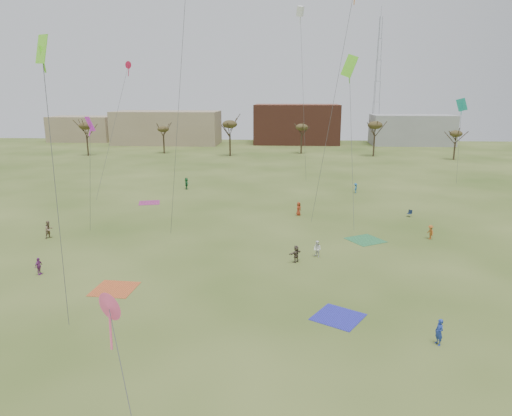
{
  "coord_description": "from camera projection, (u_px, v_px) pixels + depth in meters",
  "views": [
    {
      "loc": [
        2.89,
        -28.34,
        15.56
      ],
      "look_at": [
        0.0,
        12.0,
        5.5
      ],
      "focal_mm": 32.63,
      "sensor_mm": 36.0,
      "label": 1
    }
  ],
  "objects": [
    {
      "name": "tree_line",
      "position": [
        265.0,
        131.0,
        106.46
      ],
      "size": [
        117.44,
        49.32,
        8.91
      ],
      "color": "#3A2B1E",
      "rests_on": "ground"
    },
    {
      "name": "flyer_far_b",
      "position": [
        299.0,
        209.0,
        60.45
      ],
      "size": [
        0.93,
        1.02,
        1.76
      ],
      "primitive_type": "imported",
      "rotation": [
        0.0,
        0.0,
        1.0
      ],
      "color": "#99341A",
      "rests_on": "ground"
    },
    {
      "name": "blanket_plum",
      "position": [
        149.0,
        203.0,
        67.51
      ],
      "size": [
        3.59,
        3.59,
        0.03
      ],
      "primitive_type": "cube",
      "rotation": [
        0.0,
        0.0,
        0.26
      ],
      "color": "#9C3070",
      "rests_on": "ground"
    },
    {
      "name": "ground",
      "position": [
        243.0,
        330.0,
        31.39
      ],
      "size": [
        260.0,
        260.0,
        0.0
      ],
      "primitive_type": "plane",
      "color": "#324A17",
      "rests_on": "ground"
    },
    {
      "name": "spectator_fore_c",
      "position": [
        296.0,
        254.0,
        43.7
      ],
      "size": [
        1.42,
        1.43,
        1.65
      ],
      "primitive_type": "imported",
      "rotation": [
        0.0,
        0.0,
        3.93
      ],
      "color": "brown",
      "rests_on": "ground"
    },
    {
      "name": "flyer_near_right",
      "position": [
        439.0,
        332.0,
        29.34
      ],
      "size": [
        0.6,
        0.73,
        1.73
      ],
      "primitive_type": "imported",
      "rotation": [
        0.0,
        0.0,
        5.04
      ],
      "color": "#233BA1",
      "rests_on": "ground"
    },
    {
      "name": "building_tan_west",
      "position": [
        83.0,
        129.0,
        153.02
      ],
      "size": [
        20.0,
        12.0,
        8.0
      ],
      "primitive_type": "cube",
      "color": "#937F60",
      "rests_on": "ground"
    },
    {
      "name": "flyer_mid_b",
      "position": [
        430.0,
        232.0,
        50.62
      ],
      "size": [
        0.84,
        1.14,
        1.58
      ],
      "primitive_type": "imported",
      "rotation": [
        0.0,
        0.0,
        4.98
      ],
      "color": "#AD5A20",
      "rests_on": "ground"
    },
    {
      "name": "building_brick",
      "position": [
        296.0,
        124.0,
        145.74
      ],
      "size": [
        26.0,
        16.0,
        12.0
      ],
      "primitive_type": "cube",
      "color": "brown",
      "rests_on": "ground"
    },
    {
      "name": "blanket_olive",
      "position": [
        365.0,
        240.0,
        50.42
      ],
      "size": [
        4.62,
        4.62,
        0.03
      ],
      "primitive_type": "cube",
      "rotation": [
        0.0,
        0.0,
        0.55
      ],
      "color": "#2D7D46",
      "rests_on": "ground"
    },
    {
      "name": "building_tan",
      "position": [
        167.0,
        128.0,
        143.92
      ],
      "size": [
        32.0,
        14.0,
        10.0
      ],
      "primitive_type": "cube",
      "color": "#937F60",
      "rests_on": "ground"
    },
    {
      "name": "building_grey",
      "position": [
        411.0,
        130.0,
        141.74
      ],
      "size": [
        24.0,
        12.0,
        9.0
      ],
      "primitive_type": "cube",
      "color": "gray",
      "rests_on": "ground"
    },
    {
      "name": "camp_chair_right",
      "position": [
        409.0,
        215.0,
        59.91
      ],
      "size": [
        0.73,
        0.74,
        0.87
      ],
      "rotation": [
        0.0,
        0.0,
        5.58
      ],
      "color": "#131F34",
      "rests_on": "ground"
    },
    {
      "name": "kites_aloft",
      "position": [
        269.0,
        38.0,
        53.18
      ],
      "size": [
        60.05,
        63.36,
        27.86
      ],
      "color": "red",
      "rests_on": "ground"
    },
    {
      "name": "flyer_far_a",
      "position": [
        186.0,
        183.0,
        76.92
      ],
      "size": [
        1.03,
        1.84,
        1.89
      ],
      "primitive_type": "imported",
      "rotation": [
        0.0,
        0.0,
        1.86
      ],
      "color": "#246C38",
      "rests_on": "ground"
    },
    {
      "name": "spectator_mid_d",
      "position": [
        39.0,
        266.0,
        40.71
      ],
      "size": [
        0.52,
        0.96,
        1.56
      ],
      "primitive_type": "imported",
      "rotation": [
        0.0,
        0.0,
        1.41
      ],
      "color": "#8E3B8E",
      "rests_on": "ground"
    },
    {
      "name": "flyer_far_c",
      "position": [
        355.0,
        188.0,
        74.02
      ],
      "size": [
        0.92,
        1.16,
        1.57
      ],
      "primitive_type": "imported",
      "rotation": [
        0.0,
        0.0,
        4.33
      ],
      "color": "#22659F",
      "rests_on": "ground"
    },
    {
      "name": "blanket_blue",
      "position": [
        338.0,
        317.0,
        33.13
      ],
      "size": [
        4.29,
        4.29,
        0.03
      ],
      "primitive_type": "cube",
      "rotation": [
        0.0,
        0.0,
        1.03
      ],
      "color": "#292AB3",
      "rests_on": "ground"
    },
    {
      "name": "blanket_red",
      "position": [
        115.0,
        289.0,
        37.86
      ],
      "size": [
        3.49,
        3.49,
        0.03
      ],
      "primitive_type": "cube",
      "rotation": [
        0.0,
        0.0,
        1.51
      ],
      "color": "#D15929",
      "rests_on": "ground"
    },
    {
      "name": "radio_tower",
      "position": [
        377.0,
        81.0,
        145.66
      ],
      "size": [
        1.51,
        1.72,
        41.0
      ],
      "color": "#9EA3A8",
      "rests_on": "ground"
    },
    {
      "name": "spectator_mid_e",
      "position": [
        317.0,
        249.0,
        45.08
      ],
      "size": [
        1.0,
        0.99,
        1.63
      ],
      "primitive_type": "imported",
      "rotation": [
        0.0,
        0.0,
        5.55
      ],
      "color": "white",
      "rests_on": "ground"
    },
    {
      "name": "spectator_fore_b",
      "position": [
        49.0,
        229.0,
        50.96
      ],
      "size": [
        1.07,
        1.17,
        1.94
      ],
      "primitive_type": "imported",
      "rotation": [
        0.0,
        0.0,
        1.12
      ],
      "color": "#846A54",
      "rests_on": "ground"
    }
  ]
}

